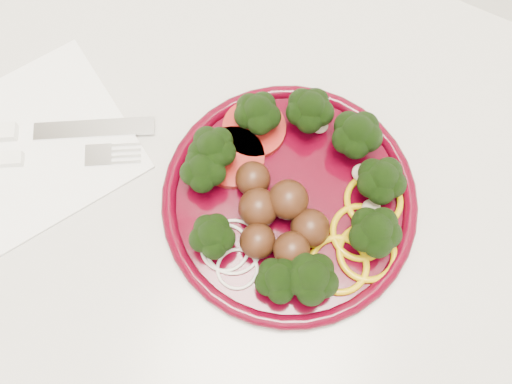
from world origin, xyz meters
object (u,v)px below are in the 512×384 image
at_px(plate, 289,197).
at_px(knife, 10,132).
at_px(napkin, 37,143).
at_px(fork, 4,160).

xyz_separation_m(plate, knife, (-0.28, -0.06, -0.01)).
distance_m(plate, knife, 0.28).
xyz_separation_m(napkin, knife, (-0.03, -0.00, 0.01)).
bearing_deg(knife, napkin, -22.66).
bearing_deg(plate, napkin, -167.22).
xyz_separation_m(napkin, fork, (-0.01, -0.03, 0.01)).
xyz_separation_m(plate, fork, (-0.26, -0.09, -0.01)).
height_order(napkin, fork, fork).
bearing_deg(fork, napkin, 33.31).
height_order(plate, napkin, plate).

